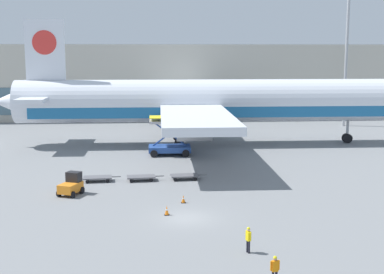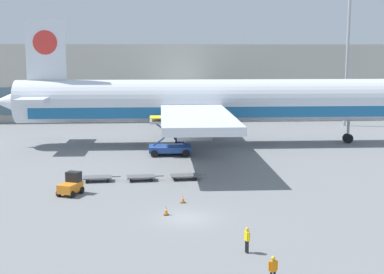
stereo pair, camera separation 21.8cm
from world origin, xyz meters
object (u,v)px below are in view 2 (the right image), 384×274
at_px(ground_crew_far, 273,268).
at_px(baggage_dolly_third, 185,176).
at_px(ground_crew_near, 247,238).
at_px(traffic_cone_near, 183,199).
at_px(airplane_main, 203,103).
at_px(scissor_lift_loader, 170,140).
at_px(baggage_tug_mid, 71,185).
at_px(baggage_dolly_second, 141,177).
at_px(baggage_dolly_lead, 98,178).
at_px(light_mast, 348,41).
at_px(traffic_cone_far, 166,210).

bearing_deg(ground_crew_far, baggage_dolly_third, 85.94).
distance_m(ground_crew_near, traffic_cone_near, 12.29).
bearing_deg(ground_crew_near, ground_crew_far, -14.57).
bearing_deg(airplane_main, scissor_lift_loader, -123.04).
relative_size(baggage_dolly_third, ground_crew_far, 2.18).
distance_m(baggage_tug_mid, baggage_dolly_second, 7.82).
distance_m(ground_crew_far, traffic_cone_near, 17.17).
bearing_deg(ground_crew_far, ground_crew_near, 85.06).
bearing_deg(baggage_dolly_lead, baggage_dolly_second, -4.57).
relative_size(baggage_dolly_second, traffic_cone_near, 5.52).
xyz_separation_m(baggage_dolly_third, ground_crew_far, (3.41, -24.99, 0.62)).
bearing_deg(ground_crew_near, scissor_lift_loader, 165.24).
bearing_deg(baggage_dolly_lead, light_mast, 39.61).
bearing_deg(traffic_cone_far, baggage_tug_mid, 141.12).
relative_size(airplane_main, ground_crew_near, 33.64).
distance_m(baggage_dolly_second, baggage_dolly_third, 4.40).
xyz_separation_m(scissor_lift_loader, baggage_dolly_second, (-3.32, -13.24, -1.49)).
distance_m(light_mast, traffic_cone_near, 56.39).
xyz_separation_m(baggage_dolly_lead, ground_crew_far, (12.13, -24.85, 0.62)).
distance_m(ground_crew_far, traffic_cone_far, 14.46).
bearing_deg(baggage_dolly_lead, baggage_dolly_third, -3.21).
distance_m(scissor_lift_loader, baggage_dolly_third, 13.19).
bearing_deg(baggage_tug_mid, traffic_cone_near, -86.03).
height_order(airplane_main, baggage_dolly_third, airplane_main).
height_order(baggage_dolly_third, ground_crew_far, ground_crew_far).
xyz_separation_m(light_mast, ground_crew_near, (-27.10, -56.96, -13.51)).
relative_size(baggage_dolly_second, ground_crew_far, 2.18).
height_order(scissor_lift_loader, traffic_cone_near, scissor_lift_loader).
bearing_deg(ground_crew_near, baggage_dolly_third, 166.53).
bearing_deg(baggage_dolly_third, traffic_cone_far, -104.76).
bearing_deg(traffic_cone_far, ground_crew_near, -59.27).
xyz_separation_m(baggage_dolly_third, traffic_cone_far, (-2.19, -11.67, -0.01)).
bearing_deg(scissor_lift_loader, ground_crew_far, -82.51).
bearing_deg(baggage_dolly_lead, ground_crew_near, -64.10).
distance_m(airplane_main, ground_crew_near, 40.65).
relative_size(baggage_dolly_second, baggage_dolly_third, 1.00).
xyz_separation_m(light_mast, ground_crew_far, (-26.51, -61.87, -13.52)).
xyz_separation_m(airplane_main, scissor_lift_loader, (-4.82, -7.19, -3.96)).
bearing_deg(ground_crew_near, light_mast, 133.11).
xyz_separation_m(ground_crew_far, traffic_cone_near, (-4.08, 16.67, -0.68)).
xyz_separation_m(light_mast, baggage_dolly_lead, (-38.64, -37.02, -14.14)).
bearing_deg(airplane_main, traffic_cone_near, -98.01).
height_order(traffic_cone_near, traffic_cone_far, traffic_cone_far).
bearing_deg(traffic_cone_far, scissor_lift_loader, 87.42).
relative_size(airplane_main, traffic_cone_far, 74.50).
bearing_deg(baggage_tug_mid, baggage_dolly_lead, 1.24).
height_order(ground_crew_near, traffic_cone_far, ground_crew_near).
bearing_deg(baggage_dolly_third, baggage_tug_mid, -159.52).
bearing_deg(light_mast, ground_crew_near, -115.45).
height_order(baggage_dolly_second, ground_crew_far, ground_crew_far).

